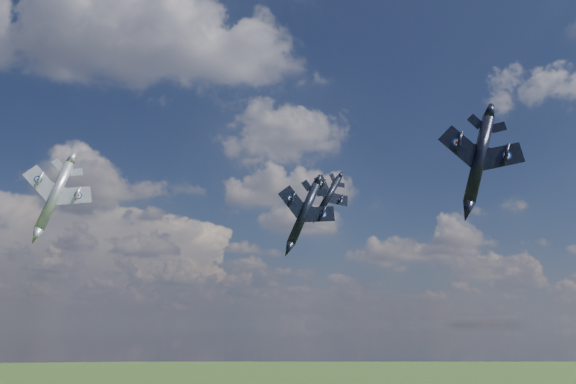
{
  "coord_description": "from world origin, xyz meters",
  "views": [
    {
      "loc": [
        -7.94,
        -72.22,
        63.18
      ],
      "look_at": [
        4.04,
        9.57,
        82.85
      ],
      "focal_mm": 35.0,
      "sensor_mm": 36.0,
      "label": 1
    }
  ],
  "objects": [
    {
      "name": "jet_right_navy",
      "position": [
        27.13,
        -6.02,
        84.39
      ],
      "size": [
        15.36,
        18.67,
        6.65
      ],
      "primitive_type": null,
      "rotation": [
        0.0,
        0.29,
        -0.2
      ],
      "color": "black"
    },
    {
      "name": "jet_lead_navy",
      "position": [
        5.18,
        2.29,
        78.14
      ],
      "size": [
        10.0,
        13.09,
        6.0
      ],
      "primitive_type": null,
      "rotation": [
        0.0,
        0.41,
        0.06
      ],
      "color": "black"
    },
    {
      "name": "jet_left_silver",
      "position": [
        -30.63,
        13.55,
        82.05
      ],
      "size": [
        15.23,
        17.76,
        6.28
      ],
      "primitive_type": null,
      "rotation": [
        0.0,
        0.31,
        0.3
      ],
      "color": "gray"
    },
    {
      "name": "jet_high_navy",
      "position": [
        14.5,
        28.48,
        86.82
      ],
      "size": [
        12.69,
        14.81,
        6.98
      ],
      "primitive_type": null,
      "rotation": [
        0.0,
        0.56,
        0.35
      ],
      "color": "black"
    }
  ]
}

